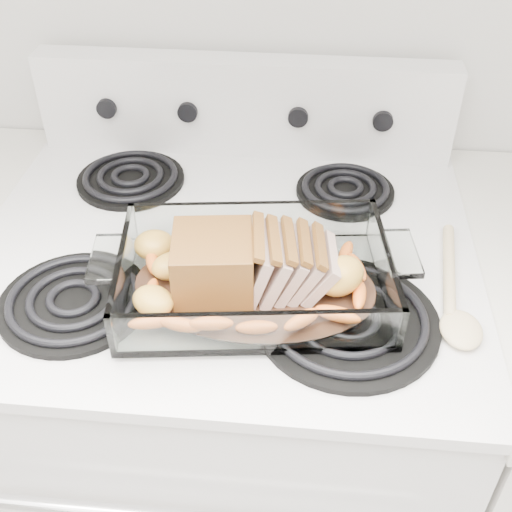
{
  "coord_description": "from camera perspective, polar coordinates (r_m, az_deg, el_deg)",
  "views": [
    {
      "loc": [
        0.13,
        0.87,
        1.56
      ],
      "look_at": [
        0.06,
        1.56,
        0.99
      ],
      "focal_mm": 45.0,
      "sensor_mm": 36.0,
      "label": 1
    }
  ],
  "objects": [
    {
      "name": "roast_vegetables",
      "position": [
        0.92,
        -0.15,
        -0.23
      ],
      "size": [
        0.37,
        0.2,
        0.05
      ],
      "rotation": [
        0.0,
        0.0,
        0.21
      ],
      "color": "orange",
      "rests_on": "baking_dish"
    },
    {
      "name": "pork_roast",
      "position": [
        0.88,
        -1.54,
        -0.64
      ],
      "size": [
        0.22,
        0.11,
        0.09
      ],
      "rotation": [
        0.0,
        0.0,
        0.38
      ],
      "color": "brown",
      "rests_on": "baking_dish"
    },
    {
      "name": "electric_range",
      "position": [
        1.34,
        -2.2,
        -14.27
      ],
      "size": [
        0.78,
        0.7,
        1.12
      ],
      "color": "silver",
      "rests_on": "ground"
    },
    {
      "name": "wooden_spoon",
      "position": [
        0.93,
        17.32,
        -3.94
      ],
      "size": [
        0.06,
        0.26,
        0.02
      ],
      "rotation": [
        0.0,
        0.0,
        -0.12
      ],
      "color": "beige",
      "rests_on": "electric_range"
    },
    {
      "name": "baking_dish",
      "position": [
        0.9,
        -0.13,
        -2.23
      ],
      "size": [
        0.37,
        0.24,
        0.07
      ],
      "rotation": [
        0.0,
        0.0,
        0.13
      ],
      "color": "silver",
      "rests_on": "electric_range"
    }
  ]
}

